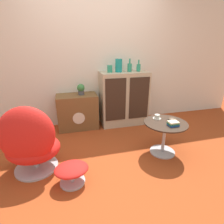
% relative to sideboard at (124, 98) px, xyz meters
% --- Properties ---
extents(ground_plane, '(12.00, 12.00, 0.00)m').
position_rel_sideboard_xyz_m(ground_plane, '(-0.49, -1.19, -0.52)').
color(ground_plane, '#9E3D19').
extents(wall_back, '(6.40, 0.06, 2.60)m').
position_rel_sideboard_xyz_m(wall_back, '(-0.49, 0.26, 0.78)').
color(wall_back, silver).
rests_on(wall_back, ground_plane).
extents(sideboard, '(0.90, 0.46, 1.03)m').
position_rel_sideboard_xyz_m(sideboard, '(0.00, 0.00, 0.00)').
color(sideboard, tan).
rests_on(sideboard, ground_plane).
extents(tv_console, '(0.73, 0.43, 0.64)m').
position_rel_sideboard_xyz_m(tv_console, '(-0.90, 0.02, -0.19)').
color(tv_console, brown).
rests_on(tv_console, ground_plane).
extents(egg_chair, '(0.75, 0.71, 0.90)m').
position_rel_sideboard_xyz_m(egg_chair, '(-1.54, -1.13, -0.10)').
color(egg_chair, '#B7B7BC').
rests_on(egg_chair, ground_plane).
extents(ottoman, '(0.38, 0.33, 0.23)m').
position_rel_sideboard_xyz_m(ottoman, '(-1.09, -1.46, -0.35)').
color(ottoman, '#B7B7BC').
rests_on(ottoman, ground_plane).
extents(coffee_table, '(0.60, 0.60, 0.49)m').
position_rel_sideboard_xyz_m(coffee_table, '(0.23, -1.17, -0.18)').
color(coffee_table, '#B7B7BC').
rests_on(coffee_table, ground_plane).
extents(vase_leftmost, '(0.09, 0.09, 0.13)m').
position_rel_sideboard_xyz_m(vase_leftmost, '(-0.28, 0.00, 0.58)').
color(vase_leftmost, '#2D8E6B').
rests_on(vase_leftmost, sideboard).
extents(vase_inner_left, '(0.13, 0.13, 0.24)m').
position_rel_sideboard_xyz_m(vase_inner_left, '(-0.11, 0.00, 0.63)').
color(vase_inner_left, teal).
rests_on(vase_inner_left, sideboard).
extents(vase_inner_right, '(0.08, 0.08, 0.23)m').
position_rel_sideboard_xyz_m(vase_inner_right, '(0.10, 0.00, 0.60)').
color(vase_inner_right, '#2D8E6B').
rests_on(vase_inner_right, sideboard).
extents(vase_rightmost, '(0.08, 0.08, 0.21)m').
position_rel_sideboard_xyz_m(vase_rightmost, '(0.28, 0.00, 0.59)').
color(vase_rightmost, '#2D8E6B').
rests_on(vase_rightmost, sideboard).
extents(potted_plant, '(0.14, 0.14, 0.20)m').
position_rel_sideboard_xyz_m(potted_plant, '(-0.82, 0.02, 0.24)').
color(potted_plant, '#4C4C51').
rests_on(potted_plant, tv_console).
extents(teacup, '(0.12, 0.12, 0.06)m').
position_rel_sideboard_xyz_m(teacup, '(0.18, -1.01, -0.00)').
color(teacup, silver).
rests_on(teacup, coffee_table).
extents(book_stack, '(0.14, 0.11, 0.06)m').
position_rel_sideboard_xyz_m(book_stack, '(0.27, -1.29, 0.00)').
color(book_stack, '#1E478C').
rests_on(book_stack, coffee_table).
extents(bowl, '(0.12, 0.12, 0.04)m').
position_rel_sideboard_xyz_m(bowl, '(0.36, -1.13, -0.01)').
color(bowl, '#4C3828').
rests_on(bowl, coffee_table).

